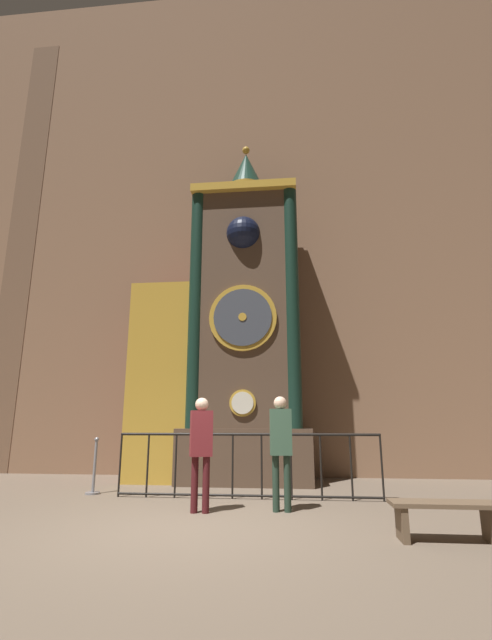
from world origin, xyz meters
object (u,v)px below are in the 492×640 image
object	(u,v)px
visitor_near	(201,442)
visitor_far	(281,441)
stanchion_post	(94,475)
visitor_bench	(445,513)
clock_tower	(228,335)

from	to	relation	value
visitor_near	visitor_far	bearing A→B (deg)	-9.82
stanchion_post	visitor_bench	distance (m)	6.26
visitor_far	visitor_bench	size ratio (longest dim) A/B	1.41
visitor_near	visitor_bench	distance (m)	3.52
stanchion_post	visitor_far	bearing A→B (deg)	-19.49
visitor_bench	visitor_near	bearing A→B (deg)	158.21
clock_tower	stanchion_post	world-z (taller)	clock_tower
visitor_far	stanchion_post	xyz separation A→B (m)	(-3.66, 1.30, -0.72)
visitor_near	visitor_far	xyz separation A→B (m)	(1.25, 0.21, 0.01)
visitor_near	visitor_bench	size ratio (longest dim) A/B	1.39
visitor_near	visitor_bench	world-z (taller)	visitor_near
clock_tower	stanchion_post	distance (m)	4.27
clock_tower	stanchion_post	size ratio (longest dim) A/B	8.21
visitor_far	clock_tower	bearing A→B (deg)	106.92
stanchion_post	visitor_bench	world-z (taller)	stanchion_post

